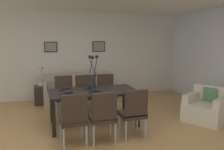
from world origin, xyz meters
TOP-DOWN VIEW (x-y plane):
  - ground_plane at (0.00, 0.00)m, footprint 9.00×9.00m
  - back_wall_panel at (0.00, 3.25)m, footprint 9.00×0.10m
  - dining_table at (0.21, 0.73)m, footprint 1.80×0.93m
  - dining_chair_near_left at (-0.32, -0.14)m, footprint 0.46×0.46m
  - dining_chair_near_right at (-0.30, 1.63)m, footprint 0.45×0.45m
  - dining_chair_far_left at (0.19, -0.17)m, footprint 0.46×0.46m
  - dining_chair_far_right at (0.19, 1.59)m, footprint 0.46×0.46m
  - dining_chair_mid_left at (0.77, -0.12)m, footprint 0.44×0.44m
  - dining_chair_mid_right at (0.72, 1.57)m, footprint 0.46×0.46m
  - centerpiece_vase at (0.21, 0.73)m, footprint 0.21×0.23m
  - placemat_near_left at (-0.33, 0.52)m, footprint 0.32×0.32m
  - bowl_near_left at (-0.33, 0.52)m, footprint 0.17×0.17m
  - placemat_near_right at (-0.33, 0.94)m, footprint 0.32×0.32m
  - bowl_near_right at (-0.33, 0.94)m, footprint 0.17×0.17m
  - placemat_far_left at (0.21, 0.52)m, footprint 0.32×0.32m
  - bowl_far_left at (0.21, 0.52)m, footprint 0.17×0.17m
  - placemat_far_right at (0.21, 0.94)m, footprint 0.32×0.32m
  - bowl_far_right at (0.21, 0.94)m, footprint 0.17×0.17m
  - sofa at (0.22, 2.62)m, footprint 2.02×0.84m
  - side_table at (-0.85, 2.67)m, footprint 0.36×0.36m
  - table_lamp at (-0.85, 2.67)m, footprint 0.22×0.22m
  - armchair at (2.67, 0.24)m, footprint 1.09×1.09m
  - framed_picture_left at (-0.52, 3.18)m, footprint 0.37×0.03m
  - framed_picture_center at (0.94, 3.18)m, footprint 0.40×0.03m

SIDE VIEW (x-z plane):
  - ground_plane at x=0.00m, z-range 0.00..0.00m
  - side_table at x=-0.85m, z-range 0.00..0.52m
  - sofa at x=0.22m, z-range -0.12..0.68m
  - armchair at x=2.67m, z-range -0.09..0.66m
  - dining_chair_near_left at x=-0.32m, z-range 0.05..0.97m
  - dining_chair_near_right at x=-0.30m, z-range 0.05..0.97m
  - dining_chair_far_left at x=0.19m, z-range 0.05..0.97m
  - dining_chair_far_right at x=0.19m, z-range 0.05..0.97m
  - dining_chair_mid_left at x=0.77m, z-range 0.05..0.97m
  - dining_chair_mid_right at x=0.72m, z-range 0.05..0.97m
  - dining_table at x=0.21m, z-range 0.29..1.03m
  - placemat_near_left at x=-0.33m, z-range 0.74..0.75m
  - placemat_near_right at x=-0.33m, z-range 0.74..0.75m
  - placemat_far_left at x=0.21m, z-range 0.74..0.75m
  - placemat_far_right at x=0.21m, z-range 0.74..0.75m
  - bowl_near_left at x=-0.33m, z-range 0.75..0.81m
  - bowl_near_right at x=-0.33m, z-range 0.75..0.81m
  - bowl_far_left at x=0.21m, z-range 0.75..0.81m
  - bowl_far_right at x=0.21m, z-range 0.75..0.81m
  - table_lamp at x=-0.85m, z-range 0.64..1.15m
  - centerpiece_vase at x=0.21m, z-range 0.66..1.39m
  - back_wall_panel at x=0.00m, z-range 0.00..2.60m
  - framed_picture_left at x=-0.52m, z-range 1.42..1.72m
  - framed_picture_center at x=0.94m, z-range 1.41..1.73m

